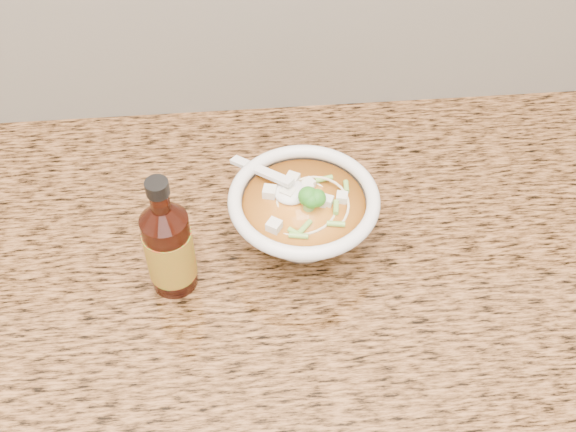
{
  "coord_description": "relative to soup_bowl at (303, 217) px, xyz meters",
  "views": [
    {
      "loc": [
        0.07,
        1.1,
        1.64
      ],
      "look_at": [
        0.12,
        1.71,
        0.95
      ],
      "focal_mm": 45.0,
      "sensor_mm": 36.0,
      "label": 1
    }
  ],
  "objects": [
    {
      "name": "cabinet",
      "position": [
        -0.14,
        -0.03,
        -0.52
      ],
      "size": [
        4.0,
        0.65,
        0.86
      ],
      "primitive_type": "cube",
      "color": "#331D0F",
      "rests_on": "ground"
    },
    {
      "name": "counter_slab",
      "position": [
        -0.14,
        -0.03,
        -0.07
      ],
      "size": [
        4.0,
        0.68,
        0.04
      ],
      "primitive_type": "cube",
      "color": "brown",
      "rests_on": "cabinet"
    },
    {
      "name": "soup_bowl",
      "position": [
        0.0,
        0.0,
        0.0
      ],
      "size": [
        0.19,
        0.19,
        0.11
      ],
      "rotation": [
        0.0,
        0.0,
        0.33
      ],
      "color": "silver",
      "rests_on": "counter_slab"
    },
    {
      "name": "hot_sauce_bottle",
      "position": [
        -0.17,
        -0.05,
        0.02
      ],
      "size": [
        0.08,
        0.08,
        0.18
      ],
      "rotation": [
        0.0,
        0.0,
        0.39
      ],
      "color": "#3D1108",
      "rests_on": "counter_slab"
    }
  ]
}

